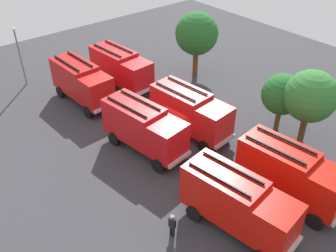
{
  "coord_description": "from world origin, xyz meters",
  "views": [
    {
      "loc": [
        19.08,
        -15.72,
        18.36
      ],
      "look_at": [
        0.0,
        0.0,
        1.4
      ],
      "focal_mm": 40.31,
      "sensor_mm": 36.0,
      "label": 1
    }
  ],
  "objects_px": {
    "traffic_cone_2": "(188,105)",
    "lamppost": "(19,52)",
    "fire_truck_3": "(121,67)",
    "firefighter_1": "(172,225)",
    "fire_truck_5": "(291,172)",
    "fire_truck_1": "(144,127)",
    "fire_truck_4": "(190,111)",
    "firefighter_3": "(275,138)",
    "tree_0": "(197,34)",
    "fire_truck_2": "(238,202)",
    "firefighter_0": "(247,144)",
    "firefighter_2": "(180,92)",
    "tree_2": "(311,96)",
    "fire_truck_0": "(82,81)",
    "tree_1": "(282,95)",
    "traffic_cone_1": "(116,97)"
  },
  "relations": [
    {
      "from": "traffic_cone_2",
      "to": "lamppost",
      "type": "bearing_deg",
      "value": -145.47
    },
    {
      "from": "fire_truck_3",
      "to": "firefighter_1",
      "type": "distance_m",
      "value": 19.52
    },
    {
      "from": "fire_truck_3",
      "to": "firefighter_1",
      "type": "xyz_separation_m",
      "value": [
        17.67,
        -8.2,
        -1.2
      ]
    },
    {
      "from": "fire_truck_5",
      "to": "lamppost",
      "type": "distance_m",
      "value": 27.65
    },
    {
      "from": "fire_truck_1",
      "to": "fire_truck_3",
      "type": "relative_size",
      "value": 1.01
    },
    {
      "from": "fire_truck_1",
      "to": "fire_truck_4",
      "type": "xyz_separation_m",
      "value": [
        0.56,
        4.24,
        0.0
      ]
    },
    {
      "from": "fire_truck_5",
      "to": "firefighter_3",
      "type": "height_order",
      "value": "fire_truck_5"
    },
    {
      "from": "firefighter_1",
      "to": "lamppost",
      "type": "bearing_deg",
      "value": -100.16
    },
    {
      "from": "fire_truck_4",
      "to": "tree_0",
      "type": "xyz_separation_m",
      "value": [
        -7.62,
        7.7,
        2.39
      ]
    },
    {
      "from": "fire_truck_2",
      "to": "firefighter_0",
      "type": "distance_m",
      "value": 7.56
    },
    {
      "from": "fire_truck_4",
      "to": "fire_truck_5",
      "type": "bearing_deg",
      "value": -5.84
    },
    {
      "from": "firefighter_2",
      "to": "lamppost",
      "type": "relative_size",
      "value": 0.31
    },
    {
      "from": "firefighter_2",
      "to": "tree_2",
      "type": "height_order",
      "value": "tree_2"
    },
    {
      "from": "fire_truck_0",
      "to": "firefighter_3",
      "type": "relative_size",
      "value": 4.51
    },
    {
      "from": "fire_truck_3",
      "to": "lamppost",
      "type": "bearing_deg",
      "value": -137.63
    },
    {
      "from": "lamppost",
      "to": "tree_1",
      "type": "bearing_deg",
      "value": 31.16
    },
    {
      "from": "fire_truck_0",
      "to": "firefighter_3",
      "type": "distance_m",
      "value": 17.9
    },
    {
      "from": "fire_truck_1",
      "to": "traffic_cone_1",
      "type": "bearing_deg",
      "value": 155.1
    },
    {
      "from": "fire_truck_0",
      "to": "fire_truck_2",
      "type": "distance_m",
      "value": 19.43
    },
    {
      "from": "traffic_cone_1",
      "to": "traffic_cone_2",
      "type": "xyz_separation_m",
      "value": [
        5.55,
        4.34,
        0.0
      ]
    },
    {
      "from": "fire_truck_1",
      "to": "lamppost",
      "type": "height_order",
      "value": "lamppost"
    },
    {
      "from": "fire_truck_0",
      "to": "fire_truck_3",
      "type": "distance_m",
      "value": 4.44
    },
    {
      "from": "fire_truck_3",
      "to": "firefighter_2",
      "type": "relative_size",
      "value": 4.03
    },
    {
      "from": "traffic_cone_1",
      "to": "traffic_cone_2",
      "type": "distance_m",
      "value": 7.05
    },
    {
      "from": "fire_truck_0",
      "to": "fire_truck_2",
      "type": "relative_size",
      "value": 0.98
    },
    {
      "from": "traffic_cone_2",
      "to": "fire_truck_2",
      "type": "bearing_deg",
      "value": -30.36
    },
    {
      "from": "firefighter_1",
      "to": "lamppost",
      "type": "xyz_separation_m",
      "value": [
        -24.37,
        0.89,
        2.6
      ]
    },
    {
      "from": "fire_truck_4",
      "to": "fire_truck_0",
      "type": "bearing_deg",
      "value": -162.88
    },
    {
      "from": "fire_truck_0",
      "to": "firefighter_1",
      "type": "xyz_separation_m",
      "value": [
        17.49,
        -3.76,
        -1.2
      ]
    },
    {
      "from": "firefighter_1",
      "to": "traffic_cone_2",
      "type": "xyz_separation_m",
      "value": [
        -10.3,
        10.58,
        -0.66
      ]
    },
    {
      "from": "fire_truck_3",
      "to": "tree_1",
      "type": "bearing_deg",
      "value": 15.85
    },
    {
      "from": "firefighter_0",
      "to": "tree_2",
      "type": "distance_m",
      "value": 5.92
    },
    {
      "from": "firefighter_3",
      "to": "tree_2",
      "type": "height_order",
      "value": "tree_2"
    },
    {
      "from": "fire_truck_4",
      "to": "firefighter_0",
      "type": "xyz_separation_m",
      "value": [
        4.92,
        1.42,
        -1.19
      ]
    },
    {
      "from": "tree_1",
      "to": "fire_truck_5",
      "type": "bearing_deg",
      "value": -48.13
    },
    {
      "from": "firefighter_3",
      "to": "traffic_cone_2",
      "type": "bearing_deg",
      "value": 85.89
    },
    {
      "from": "fire_truck_3",
      "to": "fire_truck_5",
      "type": "bearing_deg",
      "value": -5.62
    },
    {
      "from": "lamppost",
      "to": "fire_truck_5",
      "type": "bearing_deg",
      "value": 14.99
    },
    {
      "from": "fire_truck_2",
      "to": "firefighter_2",
      "type": "bearing_deg",
      "value": 143.47
    },
    {
      "from": "fire_truck_0",
      "to": "firefighter_0",
      "type": "xyz_separation_m",
      "value": [
        15.07,
        5.71,
        -1.19
      ]
    },
    {
      "from": "fire_truck_0",
      "to": "tree_1",
      "type": "height_order",
      "value": "tree_1"
    },
    {
      "from": "firefighter_3",
      "to": "tree_1",
      "type": "relative_size",
      "value": 0.31
    },
    {
      "from": "fire_truck_5",
      "to": "fire_truck_4",
      "type": "bearing_deg",
      "value": 173.49
    },
    {
      "from": "fire_truck_2",
      "to": "traffic_cone_2",
      "type": "bearing_deg",
      "value": 141.37
    },
    {
      "from": "firefighter_3",
      "to": "fire_truck_3",
      "type": "bearing_deg",
      "value": 90.51
    },
    {
      "from": "firefighter_3",
      "to": "lamppost",
      "type": "xyz_separation_m",
      "value": [
        -22.82,
        -10.9,
        2.65
      ]
    },
    {
      "from": "fire_truck_5",
      "to": "firefighter_0",
      "type": "height_order",
      "value": "fire_truck_5"
    },
    {
      "from": "fire_truck_4",
      "to": "tree_0",
      "type": "bearing_deg",
      "value": 128.94
    },
    {
      "from": "fire_truck_4",
      "to": "tree_0",
      "type": "distance_m",
      "value": 11.1
    },
    {
      "from": "fire_truck_0",
      "to": "tree_1",
      "type": "xyz_separation_m",
      "value": [
        14.57,
        10.1,
        1.33
      ]
    }
  ]
}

